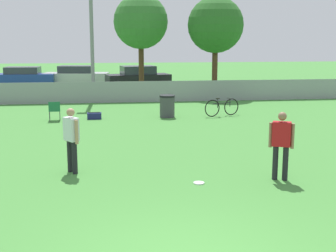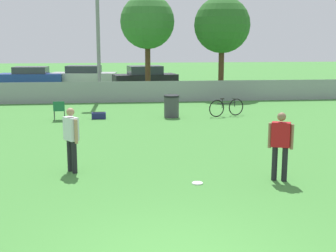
{
  "view_description": "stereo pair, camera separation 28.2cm",
  "coord_description": "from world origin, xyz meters",
  "px_view_note": "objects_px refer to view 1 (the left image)",
  "views": [
    {
      "loc": [
        -1.11,
        -6.39,
        3.26
      ],
      "look_at": [
        0.49,
        5.39,
        1.05
      ],
      "focal_mm": 50.0,
      "sensor_mm": 36.0,
      "label": 1
    },
    {
      "loc": [
        -0.83,
        -6.42,
        3.26
      ],
      "look_at": [
        0.49,
        5.39,
        1.05
      ],
      "focal_mm": 50.0,
      "sensor_mm": 36.0,
      "label": 2
    }
  ],
  "objects_px": {
    "parked_car_blue": "(23,76)",
    "tree_near_pole": "(141,22)",
    "bicycle_sideline": "(222,107)",
    "player_defender_red": "(281,141)",
    "tree_far_right": "(216,25)",
    "parked_car_dark": "(138,78)",
    "frisbee_disc": "(199,183)",
    "trash_bin": "(167,106)",
    "gear_bag_sideline": "(94,116)",
    "player_receiver_white": "(71,136)",
    "parked_car_silver": "(76,76)",
    "folding_chair_sideline": "(54,109)"
  },
  "relations": [
    {
      "from": "parked_car_blue",
      "to": "tree_near_pole",
      "type": "bearing_deg",
      "value": -33.17
    },
    {
      "from": "bicycle_sideline",
      "to": "tree_near_pole",
      "type": "bearing_deg",
      "value": 88.11
    },
    {
      "from": "bicycle_sideline",
      "to": "trash_bin",
      "type": "bearing_deg",
      "value": 160.29
    },
    {
      "from": "trash_bin",
      "to": "bicycle_sideline",
      "type": "bearing_deg",
      "value": -0.55
    },
    {
      "from": "frisbee_disc",
      "to": "bicycle_sideline",
      "type": "bearing_deg",
      "value": 72.78
    },
    {
      "from": "player_receiver_white",
      "to": "gear_bag_sideline",
      "type": "bearing_deg",
      "value": 143.36
    },
    {
      "from": "gear_bag_sideline",
      "to": "parked_car_blue",
      "type": "distance_m",
      "value": 15.76
    },
    {
      "from": "tree_near_pole",
      "to": "trash_bin",
      "type": "bearing_deg",
      "value": -87.46
    },
    {
      "from": "tree_far_right",
      "to": "trash_bin",
      "type": "distance_m",
      "value": 8.93
    },
    {
      "from": "parked_car_blue",
      "to": "parked_car_silver",
      "type": "bearing_deg",
      "value": 6.16
    },
    {
      "from": "tree_near_pole",
      "to": "tree_far_right",
      "type": "height_order",
      "value": "tree_near_pole"
    },
    {
      "from": "parked_car_dark",
      "to": "gear_bag_sideline",
      "type": "bearing_deg",
      "value": -112.45
    },
    {
      "from": "bicycle_sideline",
      "to": "player_defender_red",
      "type": "bearing_deg",
      "value": -114.95
    },
    {
      "from": "trash_bin",
      "to": "player_receiver_white",
      "type": "bearing_deg",
      "value": -113.15
    },
    {
      "from": "player_defender_red",
      "to": "folding_chair_sideline",
      "type": "bearing_deg",
      "value": 148.91
    },
    {
      "from": "trash_bin",
      "to": "parked_car_dark",
      "type": "distance_m",
      "value": 12.34
    },
    {
      "from": "trash_bin",
      "to": "gear_bag_sideline",
      "type": "relative_size",
      "value": 1.62
    },
    {
      "from": "trash_bin",
      "to": "tree_near_pole",
      "type": "bearing_deg",
      "value": 92.54
    },
    {
      "from": "tree_far_right",
      "to": "trash_bin",
      "type": "bearing_deg",
      "value": -117.37
    },
    {
      "from": "gear_bag_sideline",
      "to": "parked_car_dark",
      "type": "relative_size",
      "value": 0.13
    },
    {
      "from": "trash_bin",
      "to": "parked_car_silver",
      "type": "xyz_separation_m",
      "value": [
        -4.63,
        14.95,
        0.21
      ]
    },
    {
      "from": "gear_bag_sideline",
      "to": "parked_car_dark",
      "type": "distance_m",
      "value": 12.71
    },
    {
      "from": "tree_far_right",
      "to": "frisbee_disc",
      "type": "xyz_separation_m",
      "value": [
        -4.27,
        -16.59,
        -4.03
      ]
    },
    {
      "from": "frisbee_disc",
      "to": "parked_car_dark",
      "type": "distance_m",
      "value": 21.67
    },
    {
      "from": "player_receiver_white",
      "to": "gear_bag_sideline",
      "type": "distance_m",
      "value": 8.01
    },
    {
      "from": "tree_near_pole",
      "to": "parked_car_silver",
      "type": "height_order",
      "value": "tree_near_pole"
    },
    {
      "from": "tree_near_pole",
      "to": "player_defender_red",
      "type": "xyz_separation_m",
      "value": [
        1.83,
        -18.18,
        -3.33
      ]
    },
    {
      "from": "tree_far_right",
      "to": "player_receiver_white",
      "type": "height_order",
      "value": "tree_far_right"
    },
    {
      "from": "frisbee_disc",
      "to": "player_receiver_white",
      "type": "bearing_deg",
      "value": 156.31
    },
    {
      "from": "gear_bag_sideline",
      "to": "parked_car_dark",
      "type": "bearing_deg",
      "value": 77.68
    },
    {
      "from": "tree_near_pole",
      "to": "player_receiver_white",
      "type": "bearing_deg",
      "value": -100.2
    },
    {
      "from": "frisbee_disc",
      "to": "parked_car_silver",
      "type": "height_order",
      "value": "parked_car_silver"
    },
    {
      "from": "tree_near_pole",
      "to": "tree_far_right",
      "type": "xyz_separation_m",
      "value": [
        4.15,
        -1.62,
        -0.22
      ]
    },
    {
      "from": "tree_near_pole",
      "to": "tree_far_right",
      "type": "relative_size",
      "value": 1.04
    },
    {
      "from": "player_defender_red",
      "to": "parked_car_dark",
      "type": "relative_size",
      "value": 0.36
    },
    {
      "from": "folding_chair_sideline",
      "to": "bicycle_sideline",
      "type": "height_order",
      "value": "folding_chair_sideline"
    },
    {
      "from": "bicycle_sideline",
      "to": "parked_car_blue",
      "type": "xyz_separation_m",
      "value": [
        -10.71,
        14.79,
        0.29
      ]
    },
    {
      "from": "player_defender_red",
      "to": "frisbee_disc",
      "type": "height_order",
      "value": "player_defender_red"
    },
    {
      "from": "tree_near_pole",
      "to": "bicycle_sideline",
      "type": "bearing_deg",
      "value": -72.72
    },
    {
      "from": "player_defender_red",
      "to": "parked_car_dark",
      "type": "bearing_deg",
      "value": 119.63
    },
    {
      "from": "player_defender_red",
      "to": "gear_bag_sideline",
      "type": "bearing_deg",
      "value": 140.91
    },
    {
      "from": "parked_car_silver",
      "to": "parked_car_dark",
      "type": "distance_m",
      "value": 5.02
    },
    {
      "from": "player_defender_red",
      "to": "frisbee_disc",
      "type": "distance_m",
      "value": 2.15
    },
    {
      "from": "parked_car_dark",
      "to": "player_receiver_white",
      "type": "bearing_deg",
      "value": -108.74
    },
    {
      "from": "frisbee_disc",
      "to": "bicycle_sideline",
      "type": "distance_m",
      "value": 9.75
    },
    {
      "from": "tree_near_pole",
      "to": "parked_car_blue",
      "type": "xyz_separation_m",
      "value": [
        -7.94,
        5.89,
        -3.6
      ]
    },
    {
      "from": "frisbee_disc",
      "to": "folding_chair_sideline",
      "type": "distance_m",
      "value": 9.96
    },
    {
      "from": "gear_bag_sideline",
      "to": "parked_car_blue",
      "type": "height_order",
      "value": "parked_car_blue"
    },
    {
      "from": "trash_bin",
      "to": "parked_car_blue",
      "type": "bearing_deg",
      "value": 119.44
    },
    {
      "from": "tree_far_right",
      "to": "parked_car_dark",
      "type": "distance_m",
      "value": 7.33
    }
  ]
}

